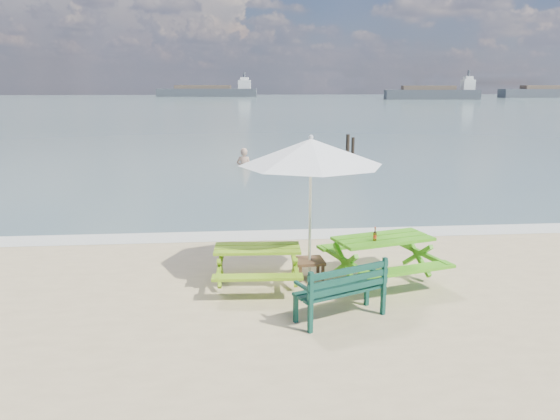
{
  "coord_description": "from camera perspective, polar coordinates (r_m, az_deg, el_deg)",
  "views": [
    {
      "loc": [
        -1.56,
        -8.08,
        3.6
      ],
      "look_at": [
        -0.56,
        3.0,
        1.0
      ],
      "focal_mm": 35.0,
      "sensor_mm": 36.0,
      "label": 1
    }
  ],
  "objects": [
    {
      "name": "side_table",
      "position": [
        10.4,
        3.09,
        -6.06
      ],
      "size": [
        0.56,
        0.56,
        0.34
      ],
      "color": "brown",
      "rests_on": "ground"
    },
    {
      "name": "cargo_ships",
      "position": [
        145.37,
        19.45,
        11.47
      ],
      "size": [
        143.1,
        34.99,
        4.4
      ],
      "color": "#3C4047",
      "rests_on": "ground"
    },
    {
      "name": "patio_umbrella",
      "position": [
        9.9,
        3.25,
        6.07
      ],
      "size": [
        2.79,
        2.79,
        2.62
      ],
      "color": "silver",
      "rests_on": "ground"
    },
    {
      "name": "mooring_pilings",
      "position": [
        27.62,
        7.3,
        6.44
      ],
      "size": [
        0.57,
        0.77,
        1.33
      ],
      "color": "black",
      "rests_on": "ground"
    },
    {
      "name": "park_bench",
      "position": [
        8.67,
        6.29,
        -9.46
      ],
      "size": [
        1.54,
        1.03,
        0.9
      ],
      "color": "#0D382D",
      "rests_on": "ground"
    },
    {
      "name": "foam_strip",
      "position": [
        13.27,
        1.77,
        -2.56
      ],
      "size": [
        22.0,
        0.9,
        0.01
      ],
      "primitive_type": "cube",
      "color": "silver",
      "rests_on": "ground"
    },
    {
      "name": "picnic_table_right",
      "position": [
        10.29,
        10.62,
        -5.16
      ],
      "size": [
        2.24,
        2.37,
        0.84
      ],
      "color": "#48A218",
      "rests_on": "ground"
    },
    {
      "name": "picnic_table_left",
      "position": [
        9.91,
        -2.36,
        -5.99
      ],
      "size": [
        1.61,
        1.77,
        0.73
      ],
      "color": "#74A218",
      "rests_on": "ground"
    },
    {
      "name": "beer_bottle",
      "position": [
        9.89,
        9.88,
        -2.72
      ],
      "size": [
        0.06,
        0.06,
        0.25
      ],
      "color": "#905114",
      "rests_on": "picnic_table_right"
    },
    {
      "name": "sea",
      "position": [
        93.16,
        -4.31,
        10.91
      ],
      "size": [
        300.0,
        300.0,
        0.0
      ],
      "primitive_type": "plane",
      "color": "slate",
      "rests_on": "ground"
    },
    {
      "name": "swimmer",
      "position": [
        24.34,
        -3.77,
        4.29
      ],
      "size": [
        0.79,
        0.62,
        1.88
      ],
      "color": "tan",
      "rests_on": "ground"
    }
  ]
}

